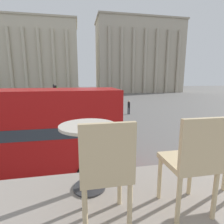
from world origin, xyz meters
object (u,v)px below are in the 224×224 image
Objects in this scene: cafe_chair_1 at (192,160)px; pedestrian_red at (113,102)px; plaza_building_right at (138,58)px; pedestrian_grey at (91,98)px; cafe_chair_0 at (106,169)px; traffic_light_far at (38,97)px; traffic_light_near at (91,108)px; pedestrian_black at (129,106)px; traffic_light_mid at (55,98)px; plaza_building_left at (30,58)px; double_decker_bus at (0,132)px; cafe_dining_table at (88,142)px.

cafe_chair_1 is 0.53× the size of pedestrian_red.
plaza_building_right is 34.69m from pedestrian_grey.
cafe_chair_0 reaches higher than traffic_light_far.
cafe_chair_1 reaches higher than traffic_light_near.
plaza_building_right is 15.96× the size of pedestrian_black.
traffic_light_far is (-2.75, 5.44, -0.36)m from traffic_light_mid.
traffic_light_near is at bearing -62.19° from traffic_light_far.
plaza_building_right is 16.64× the size of pedestrian_red.
traffic_light_mid is 2.18× the size of pedestrian_grey.
cafe_chair_1 is (0.76, 0.01, 0.00)m from cafe_chair_0.
plaza_building_left reaches higher than traffic_light_mid.
cafe_chair_0 is at bearing -93.30° from traffic_light_near.
plaza_building_right reaches higher than cafe_chair_0.
pedestrian_red is (-15.52, -33.44, -10.63)m from plaza_building_right.
traffic_light_near is 1.10× the size of traffic_light_far.
plaza_building_left is 8.01× the size of traffic_light_near.
plaza_building_right reaches higher than traffic_light_far.
plaza_building_left is 50.99m from traffic_light_near.
traffic_light_far is at bearing -0.52° from pedestrian_red.
double_decker_bus is 3.05× the size of traffic_light_far.
traffic_light_near reaches higher than pedestrian_grey.
plaza_building_left is at bearing -71.83° from pedestrian_red.
cafe_dining_table is 0.19× the size of traffic_light_mid.
cafe_chair_1 is at bearing -79.14° from traffic_light_mid.
double_decker_bus is at bearing 111.85° from cafe_chair_0.
plaza_building_right is at bearing 64.52° from cafe_chair_0.
traffic_light_near is 2.05× the size of pedestrian_grey.
traffic_light_mid is at bearing 33.78° from pedestrian_red.
pedestrian_red is 0.96× the size of pedestrian_black.
cafe_chair_1 is 30.45m from pedestrian_grey.
pedestrian_red is at bearing 72.66° from cafe_chair_0.
cafe_dining_table reaches higher than traffic_light_mid.
cafe_dining_table is at bearing -18.34° from pedestrian_grey.
plaza_building_right is at bearing 0.41° from pedestrian_black.
pedestrian_black is (-14.30, -37.86, -10.58)m from plaza_building_right.
traffic_light_mid is 9.19m from pedestrian_black.
pedestrian_grey reaches higher than pedestrian_black.
traffic_light_mid reaches higher than pedestrian_black.
traffic_light_mid is at bearing 92.34° from cafe_chair_0.
cafe_chair_1 is 11.37m from traffic_light_near.
traffic_light_mid is 1.18× the size of traffic_light_far.
pedestrian_grey is (7.33, 7.80, -1.16)m from traffic_light_far.
cafe_chair_1 is 0.51× the size of pedestrian_grey.
double_decker_bus is at bearing -115.06° from plaza_building_right.
double_decker_bus is at bearing -95.52° from traffic_light_mid.
cafe_dining_table is (3.42, -6.11, 1.53)m from double_decker_bus.
cafe_chair_1 is at bearing -89.47° from traffic_light_near.
cafe_dining_table is at bearing 142.81° from cafe_chair_1.
plaza_building_right is (34.87, -1.43, 0.66)m from plaza_building_left.
traffic_light_near is 10.30m from pedestrian_black.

